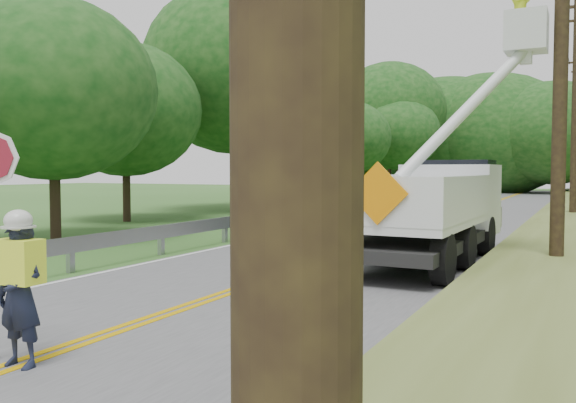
% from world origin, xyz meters
% --- Properties ---
extents(ground, '(140.00, 140.00, 0.00)m').
position_xyz_m(ground, '(0.00, 0.00, 0.00)').
color(ground, '#325B22').
rests_on(ground, ground).
extents(road, '(7.20, 96.00, 0.03)m').
position_xyz_m(road, '(0.00, 14.00, 0.01)').
color(road, '#4D4D50').
rests_on(road, ground).
extents(guardrail, '(0.18, 48.00, 0.77)m').
position_xyz_m(guardrail, '(-4.02, 14.91, 0.55)').
color(guardrail, gray).
rests_on(guardrail, ground).
extents(utility_poles, '(1.60, 43.30, 10.00)m').
position_xyz_m(utility_poles, '(5.00, 17.02, 5.27)').
color(utility_poles, black).
rests_on(utility_poles, ground).
extents(treeline_left, '(10.18, 54.21, 11.86)m').
position_xyz_m(treeline_left, '(-10.54, 31.03, 6.13)').
color(treeline_left, '#332319').
rests_on(treeline_left, ground).
extents(treeline_horizon, '(56.65, 13.83, 12.05)m').
position_xyz_m(treeline_horizon, '(-0.10, 56.15, 5.50)').
color(treeline_horizon, '#0F3F11').
rests_on(treeline_horizon, ground).
extents(flagger, '(1.04, 0.40, 2.59)m').
position_xyz_m(flagger, '(0.09, -0.72, 0.95)').
color(flagger, '#191E33').
rests_on(flagger, road).
extents(bucket_truck, '(3.70, 6.96, 6.76)m').
position_xyz_m(bucket_truck, '(2.45, 9.47, 1.54)').
color(bucket_truck, black).
rests_on(bucket_truck, road).
extents(suv_silver, '(4.28, 6.59, 1.69)m').
position_xyz_m(suv_silver, '(-2.24, 14.13, 0.86)').
color(suv_silver, silver).
rests_on(suv_silver, road).
extents(suv_darkgrey, '(4.16, 6.55, 1.77)m').
position_xyz_m(suv_darkgrey, '(-2.49, 27.77, 0.90)').
color(suv_darkgrey, '#33373A').
rests_on(suv_darkgrey, road).
extents(stop_sign_permanent, '(0.43, 0.26, 2.29)m').
position_xyz_m(stop_sign_permanent, '(-5.10, 20.44, 1.49)').
color(stop_sign_permanent, gray).
rests_on(stop_sign_permanent, ground).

